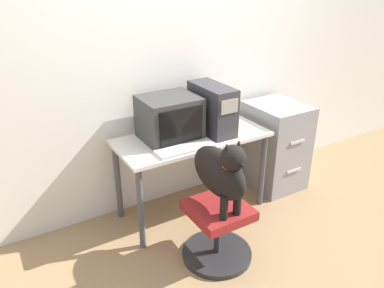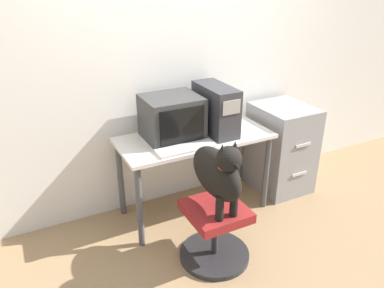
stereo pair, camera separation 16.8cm
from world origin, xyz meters
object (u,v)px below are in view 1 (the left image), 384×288
(crt_monitor, at_px, (169,118))
(office_chair, at_px, (218,231))
(filing_cabinet, at_px, (275,145))
(dog, at_px, (221,171))
(pc_tower, at_px, (212,109))
(keyboard, at_px, (186,148))

(crt_monitor, relative_size, office_chair, 0.85)
(filing_cabinet, bearing_deg, dog, -150.01)
(crt_monitor, height_order, filing_cabinet, crt_monitor)
(pc_tower, relative_size, dog, 0.87)
(keyboard, bearing_deg, crt_monitor, 89.15)
(keyboard, bearing_deg, pc_tower, 29.28)
(keyboard, xyz_separation_m, office_chair, (0.03, -0.42, -0.52))
(pc_tower, distance_m, dog, 0.76)
(crt_monitor, xyz_separation_m, filing_cabinet, (1.12, -0.06, -0.48))
(office_chair, distance_m, dog, 0.52)
(dog, bearing_deg, crt_monitor, 92.09)
(dog, distance_m, filing_cabinet, 1.30)
(keyboard, bearing_deg, office_chair, -85.97)
(keyboard, bearing_deg, dog, -86.11)
(keyboard, height_order, dog, dog)
(pc_tower, relative_size, office_chair, 0.92)
(dog, xyz_separation_m, filing_cabinet, (1.09, 0.63, -0.32))
(crt_monitor, relative_size, filing_cabinet, 0.53)
(pc_tower, height_order, keyboard, pc_tower)
(crt_monitor, bearing_deg, keyboard, -90.85)
(office_chair, relative_size, filing_cabinet, 0.63)
(pc_tower, height_order, dog, pc_tower)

